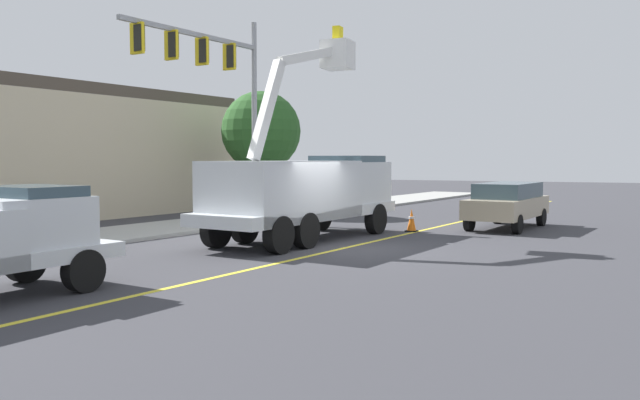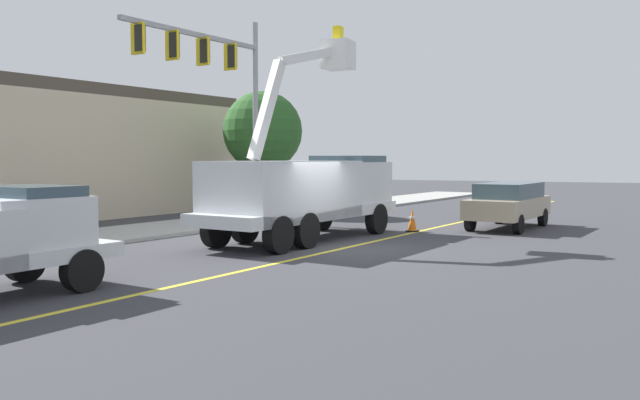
{
  "view_description": "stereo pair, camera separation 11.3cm",
  "coord_description": "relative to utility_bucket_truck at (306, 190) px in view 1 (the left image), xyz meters",
  "views": [
    {
      "loc": [
        -17.56,
        -6.54,
        2.59
      ],
      "look_at": [
        -0.24,
        0.63,
        1.4
      ],
      "focal_mm": 36.68,
      "sensor_mm": 36.0,
      "label": 1
    },
    {
      "loc": [
        -17.51,
        -6.65,
        2.59
      ],
      "look_at": [
        -0.24,
        0.63,
        1.4
      ],
      "focal_mm": 36.68,
      "sensor_mm": 36.0,
      "label": 2
    }
  ],
  "objects": [
    {
      "name": "traffic_signal_mast",
      "position": [
        2.15,
        4.59,
        4.04
      ],
      "size": [
        6.83,
        1.45,
        8.01
      ],
      "color": "gray",
      "rests_on": "ground"
    },
    {
      "name": "ground",
      "position": [
        -1.42,
        -1.81,
        -1.61
      ],
      "size": [
        120.0,
        120.0,
        0.0
      ],
      "primitive_type": "plane",
      "color": "#38383D"
    },
    {
      "name": "lane_centre_stripe",
      "position": [
        -1.42,
        -1.81,
        -1.6
      ],
      "size": [
        49.26,
        8.9,
        0.01
      ],
      "primitive_type": "cube",
      "rotation": [
        0.0,
        0.0,
        -0.18
      ],
      "color": "yellow",
      "rests_on": "ground"
    },
    {
      "name": "street_tree_right",
      "position": [
        8.5,
        6.04,
        2.28
      ],
      "size": [
        3.75,
        3.75,
        5.77
      ],
      "color": "brown",
      "rests_on": "ground"
    },
    {
      "name": "utility_bucket_truck",
      "position": [
        0.0,
        0.0,
        0.0
      ],
      "size": [
        8.51,
        3.9,
        6.81
      ],
      "color": "silver",
      "rests_on": "ground"
    },
    {
      "name": "traffic_cone_mid_front",
      "position": [
        3.64,
        -2.51,
        -1.21
      ],
      "size": [
        0.4,
        0.4,
        0.8
      ],
      "color": "black",
      "rests_on": "ground"
    },
    {
      "name": "sidewalk_far_side",
      "position": [
        -0.03,
        6.02,
        -1.55
      ],
      "size": [
        59.71,
        14.04,
        0.12
      ],
      "primitive_type": "cube",
      "rotation": [
        0.0,
        0.0,
        -0.18
      ],
      "color": "#9E9E99",
      "rests_on": "ground"
    },
    {
      "name": "passing_minivan",
      "position": [
        6.05,
        -5.53,
        -0.63
      ],
      "size": [
        5.06,
        2.71,
        1.69
      ],
      "color": "tan",
      "rests_on": "ground"
    }
  ]
}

